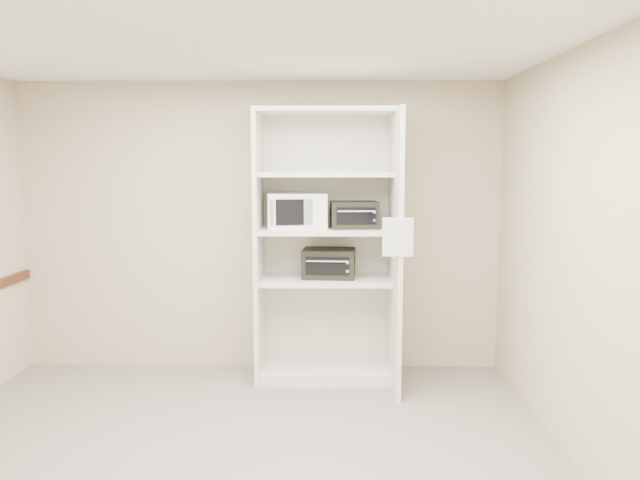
{
  "coord_description": "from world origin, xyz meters",
  "views": [
    {
      "loc": [
        0.65,
        -3.83,
        1.94
      ],
      "look_at": [
        0.57,
        1.4,
        1.3
      ],
      "focal_mm": 35.0,
      "sensor_mm": 36.0,
      "label": 1
    }
  ],
  "objects_px": {
    "toaster_oven_lower": "(329,263)",
    "shelving_unit": "(331,255)",
    "microwave": "(296,210)",
    "toaster_oven_upper": "(354,215)"
  },
  "relations": [
    {
      "from": "shelving_unit",
      "to": "microwave",
      "type": "height_order",
      "value": "shelving_unit"
    },
    {
      "from": "microwave",
      "to": "toaster_oven_upper",
      "type": "height_order",
      "value": "microwave"
    },
    {
      "from": "microwave",
      "to": "toaster_oven_upper",
      "type": "relative_size",
      "value": 1.25
    },
    {
      "from": "shelving_unit",
      "to": "microwave",
      "type": "distance_m",
      "value": 0.51
    },
    {
      "from": "toaster_oven_lower",
      "to": "shelving_unit",
      "type": "bearing_deg",
      "value": -57.6
    },
    {
      "from": "toaster_oven_upper",
      "to": "microwave",
      "type": "bearing_deg",
      "value": 173.07
    },
    {
      "from": "shelving_unit",
      "to": "microwave",
      "type": "bearing_deg",
      "value": 170.76
    },
    {
      "from": "toaster_oven_upper",
      "to": "toaster_oven_lower",
      "type": "xyz_separation_m",
      "value": [
        -0.23,
        0.01,
        -0.44
      ]
    },
    {
      "from": "shelving_unit",
      "to": "toaster_oven_upper",
      "type": "distance_m",
      "value": 0.41
    },
    {
      "from": "microwave",
      "to": "toaster_oven_lower",
      "type": "bearing_deg",
      "value": -11.18
    }
  ]
}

